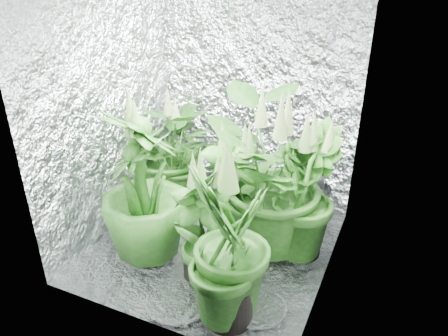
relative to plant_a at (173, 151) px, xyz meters
name	(u,v)px	position (x,y,z in m)	size (l,w,h in m)	color
ground	(213,246)	(0.57, -0.46, -0.46)	(1.60, 1.60, 0.00)	white
walls	(212,116)	(0.57, -0.46, 0.54)	(1.62, 1.62, 2.00)	white
plant_a	(173,151)	(0.00, 0.00, 0.00)	(0.81, 0.81, 0.96)	black
plant_b	(232,192)	(0.67, -0.36, -0.04)	(0.61, 0.61, 0.92)	black
plant_c	(304,194)	(1.15, -0.26, 0.01)	(0.59, 0.59, 1.02)	black
plant_d	(143,189)	(0.20, -0.73, 0.07)	(0.79, 0.79, 1.15)	black
plant_e	(267,179)	(0.91, -0.32, 0.10)	(1.02, 1.02, 1.17)	black
plant_f	(202,226)	(0.66, -0.80, -0.04)	(0.54, 0.54, 0.91)	black
plant_g	(229,249)	(0.95, -1.04, 0.04)	(0.63, 0.63, 1.07)	black
circulation_fan	(315,202)	(1.15, 0.17, -0.29)	(0.20, 0.34, 0.40)	black
plant_label	(237,284)	(1.01, -1.07, -0.16)	(0.05, 0.01, 0.08)	white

